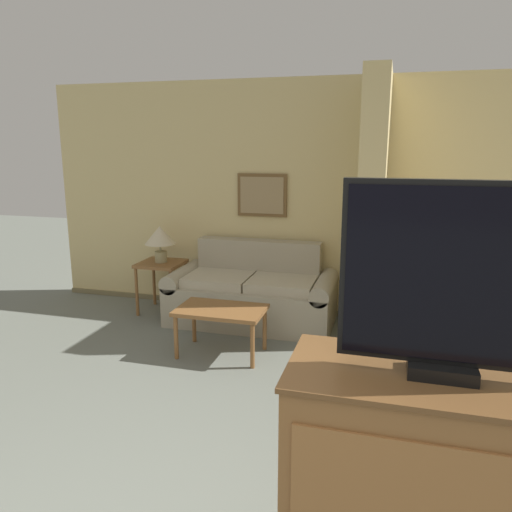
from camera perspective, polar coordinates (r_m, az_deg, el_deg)
wall_back at (r=5.59m, az=6.30°, el=6.32°), size 6.25×0.16×2.60m
wall_partition_pillar at (r=5.04m, az=13.11°, el=5.42°), size 0.24×0.85×2.60m
couch at (r=5.45m, az=-0.42°, el=-4.34°), size 1.78×0.84×0.86m
coffee_table at (r=4.60m, az=-4.02°, el=-6.59°), size 0.80×0.50×0.45m
side_table at (r=5.81m, az=-10.76°, el=-1.58°), size 0.48×0.48×0.59m
table_lamp at (r=5.73m, az=-10.92°, el=2.15°), size 0.35×0.35×0.42m
tv_dresser at (r=2.27m, az=19.19°, el=-25.33°), size 1.12×0.52×1.10m
tv at (r=1.86m, az=21.22°, el=-2.84°), size 0.75×0.16×0.71m
bed at (r=4.67m, az=25.04°, el=-8.80°), size 1.82×2.17×0.58m
backpack at (r=4.29m, az=24.51°, el=-3.35°), size 0.31×0.24×0.45m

